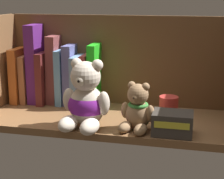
{
  "coord_description": "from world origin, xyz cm",
  "views": [
    {
      "loc": [
        23.71,
        -95.27,
        36.04
      ],
      "look_at": [
        1.82,
        0.0,
        10.11
      ],
      "focal_mm": 58.48,
      "sensor_mm": 36.0,
      "label": 1
    }
  ],
  "objects_px": {
    "book_3": "(47,76)",
    "book_0": "(23,74)",
    "teddy_bear_smaller": "(137,110)",
    "book_2": "(38,63)",
    "book_6": "(72,74)",
    "book_8": "(89,79)",
    "small_product_box": "(173,123)",
    "book_1": "(30,77)",
    "book_4": "(55,69)",
    "book_7": "(81,79)",
    "teddy_bear_larger": "(86,101)",
    "book_5": "(63,76)",
    "pillar_candle": "(169,108)",
    "book_9": "(96,74)"
  },
  "relations": [
    {
      "from": "book_4",
      "to": "book_5",
      "type": "height_order",
      "value": "book_4"
    },
    {
      "from": "book_9",
      "to": "pillar_candle",
      "type": "relative_size",
      "value": 3.01
    },
    {
      "from": "small_product_box",
      "to": "book_8",
      "type": "bearing_deg",
      "value": 143.75
    },
    {
      "from": "book_2",
      "to": "book_8",
      "type": "height_order",
      "value": "book_2"
    },
    {
      "from": "book_3",
      "to": "book_0",
      "type": "bearing_deg",
      "value": -180.0
    },
    {
      "from": "book_3",
      "to": "small_product_box",
      "type": "height_order",
      "value": "book_3"
    },
    {
      "from": "book_7",
      "to": "small_product_box",
      "type": "distance_m",
      "value": 0.37
    },
    {
      "from": "book_4",
      "to": "book_6",
      "type": "relative_size",
      "value": 1.14
    },
    {
      "from": "book_0",
      "to": "book_6",
      "type": "bearing_deg",
      "value": 0.0
    },
    {
      "from": "book_4",
      "to": "book_0",
      "type": "bearing_deg",
      "value": -180.0
    },
    {
      "from": "book_7",
      "to": "book_9",
      "type": "height_order",
      "value": "book_9"
    },
    {
      "from": "book_5",
      "to": "book_7",
      "type": "xyz_separation_m",
      "value": [
        0.06,
        -0.0,
        -0.01
      ]
    },
    {
      "from": "book_6",
      "to": "book_0",
      "type": "bearing_deg",
      "value": -180.0
    },
    {
      "from": "book_1",
      "to": "teddy_bear_smaller",
      "type": "distance_m",
      "value": 0.43
    },
    {
      "from": "book_0",
      "to": "book_6",
      "type": "relative_size",
      "value": 0.92
    },
    {
      "from": "pillar_candle",
      "to": "book_9",
      "type": "bearing_deg",
      "value": 159.46
    },
    {
      "from": "book_7",
      "to": "book_9",
      "type": "xyz_separation_m",
      "value": [
        0.05,
        0.0,
        0.02
      ]
    },
    {
      "from": "book_6",
      "to": "small_product_box",
      "type": "bearing_deg",
      "value": -31.42
    },
    {
      "from": "book_8",
      "to": "pillar_candle",
      "type": "distance_m",
      "value": 0.28
    },
    {
      "from": "book_9",
      "to": "teddy_bear_larger",
      "type": "relative_size",
      "value": 1.07
    },
    {
      "from": "book_1",
      "to": "book_2",
      "type": "relative_size",
      "value": 0.61
    },
    {
      "from": "book_3",
      "to": "pillar_candle",
      "type": "distance_m",
      "value": 0.41
    },
    {
      "from": "teddy_bear_smaller",
      "to": "small_product_box",
      "type": "relative_size",
      "value": 1.26
    },
    {
      "from": "book_2",
      "to": "book_4",
      "type": "distance_m",
      "value": 0.06
    },
    {
      "from": "book_8",
      "to": "teddy_bear_smaller",
      "type": "xyz_separation_m",
      "value": [
        0.19,
        -0.19,
        -0.03
      ]
    },
    {
      "from": "book_7",
      "to": "teddy_bear_larger",
      "type": "distance_m",
      "value": 0.21
    },
    {
      "from": "book_6",
      "to": "book_8",
      "type": "relative_size",
      "value": 1.16
    },
    {
      "from": "book_5",
      "to": "teddy_bear_larger",
      "type": "bearing_deg",
      "value": -56.02
    },
    {
      "from": "small_product_box",
      "to": "book_7",
      "type": "bearing_deg",
      "value": 146.09
    },
    {
      "from": "book_8",
      "to": "small_product_box",
      "type": "distance_m",
      "value": 0.35
    },
    {
      "from": "book_3",
      "to": "teddy_bear_smaller",
      "type": "distance_m",
      "value": 0.38
    },
    {
      "from": "book_8",
      "to": "book_7",
      "type": "bearing_deg",
      "value": 180.0
    },
    {
      "from": "book_9",
      "to": "pillar_candle",
      "type": "height_order",
      "value": "book_9"
    },
    {
      "from": "book_5",
      "to": "book_6",
      "type": "bearing_deg",
      "value": -0.0
    },
    {
      "from": "teddy_bear_larger",
      "to": "pillar_candle",
      "type": "xyz_separation_m",
      "value": [
        0.21,
        0.11,
        -0.04
      ]
    },
    {
      "from": "teddy_bear_larger",
      "to": "book_7",
      "type": "bearing_deg",
      "value": 111.07
    },
    {
      "from": "book_0",
      "to": "book_8",
      "type": "bearing_deg",
      "value": 0.0
    },
    {
      "from": "book_0",
      "to": "pillar_candle",
      "type": "relative_size",
      "value": 2.7
    },
    {
      "from": "teddy_bear_smaller",
      "to": "book_2",
      "type": "bearing_deg",
      "value": 151.68
    },
    {
      "from": "book_5",
      "to": "pillar_candle",
      "type": "distance_m",
      "value": 0.35
    },
    {
      "from": "book_0",
      "to": "book_7",
      "type": "xyz_separation_m",
      "value": [
        0.2,
        0.0,
        -0.01
      ]
    },
    {
      "from": "book_3",
      "to": "book_7",
      "type": "relative_size",
      "value": 1.04
    },
    {
      "from": "book_8",
      "to": "pillar_candle",
      "type": "bearing_deg",
      "value": -18.78
    },
    {
      "from": "teddy_bear_smaller",
      "to": "book_1",
      "type": "bearing_deg",
      "value": 153.53
    },
    {
      "from": "small_product_box",
      "to": "book_1",
      "type": "bearing_deg",
      "value": 156.87
    },
    {
      "from": "book_0",
      "to": "teddy_bear_smaller",
      "type": "bearing_deg",
      "value": -25.01
    },
    {
      "from": "teddy_bear_larger",
      "to": "pillar_candle",
      "type": "height_order",
      "value": "teddy_bear_larger"
    },
    {
      "from": "book_6",
      "to": "teddy_bear_larger",
      "type": "relative_size",
      "value": 1.04
    },
    {
      "from": "small_product_box",
      "to": "book_4",
      "type": "bearing_deg",
      "value": 152.35
    },
    {
      "from": "book_1",
      "to": "teddy_bear_larger",
      "type": "height_order",
      "value": "teddy_bear_larger"
    }
  ]
}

